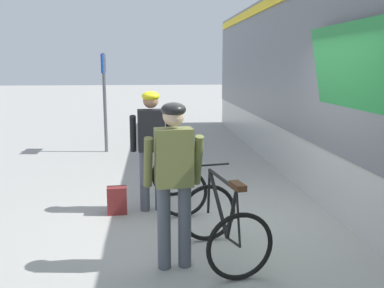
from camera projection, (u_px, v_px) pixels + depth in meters
The scene contains 7 objects.
ground_plane at pixel (228, 222), 5.86m from camera, with size 80.00×80.00×0.00m, color #A09E99.
cyclist_near_in_olive at pixel (174, 171), 4.38m from camera, with size 0.63×0.35×1.76m.
cyclist_far_in_dark at pixel (151, 140), 6.16m from camera, with size 0.62×0.33×1.76m.
bicycle_near_black at pixel (223, 224), 4.69m from camera, with size 0.89×1.18×0.99m.
bicycle_far_silver at pixel (178, 180), 6.47m from camera, with size 0.80×1.13×0.99m.
backpack_on_platform at pixel (117, 200), 6.16m from camera, with size 0.28×0.18×0.40m, color maroon.
platform_sign_post at pixel (104, 86), 10.28m from camera, with size 0.08×0.70×2.40m.
Camera 1 is at (-1.01, -5.49, 2.13)m, focal length 39.88 mm.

